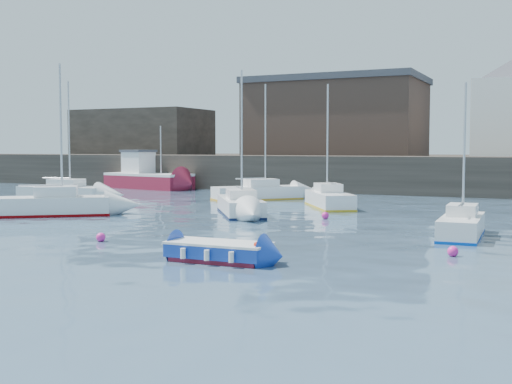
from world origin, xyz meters
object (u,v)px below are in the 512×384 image
at_px(sailboat_e, 63,192).
at_px(buoy_far, 325,219).
at_px(blue_dinghy, 219,251).
at_px(sailboat_c, 462,225).
at_px(fishing_boat, 146,176).
at_px(sailboat_b, 240,205).
at_px(buoy_mid, 453,256).
at_px(sailboat_f, 329,199).
at_px(buoy_near, 101,242).
at_px(sailboat_a, 51,205).
at_px(sailboat_h, 258,192).

bearing_deg(sailboat_e, buoy_far, -9.45).
height_order(blue_dinghy, sailboat_c, sailboat_c).
bearing_deg(sailboat_e, fishing_boat, 99.35).
relative_size(sailboat_e, buoy_far, 21.55).
relative_size(blue_dinghy, sailboat_b, 0.44).
bearing_deg(buoy_mid, sailboat_c, 94.33).
distance_m(fishing_boat, sailboat_f, 23.59).
xyz_separation_m(blue_dinghy, fishing_boat, (-23.88, 30.14, 0.72)).
bearing_deg(fishing_boat, sailboat_b, -42.96).
xyz_separation_m(blue_dinghy, buoy_near, (-6.36, 1.94, -0.36)).
relative_size(fishing_boat, buoy_mid, 23.99).
xyz_separation_m(sailboat_f, buoy_mid, (9.59, -15.19, -0.54)).
distance_m(sailboat_a, buoy_far, 14.90).
bearing_deg(sailboat_a, buoy_far, 19.07).
bearing_deg(buoy_near, sailboat_b, 87.97).
distance_m(buoy_near, buoy_mid, 13.33).
distance_m(sailboat_c, sailboat_h, 20.87).
relative_size(fishing_boat, sailboat_f, 1.17).
bearing_deg(fishing_boat, blue_dinghy, -51.61).
bearing_deg(blue_dinghy, sailboat_a, 150.39).
distance_m(sailboat_b, sailboat_c, 12.99).
relative_size(sailboat_h, buoy_mid, 21.99).
bearing_deg(buoy_far, blue_dinghy, -85.80).
relative_size(blue_dinghy, buoy_far, 8.92).
distance_m(sailboat_a, buoy_near, 10.94).
bearing_deg(sailboat_b, fishing_boat, 137.04).
xyz_separation_m(sailboat_c, sailboat_h, (-15.75, 13.69, 0.04)).
bearing_deg(sailboat_c, buoy_near, -149.81).
bearing_deg(sailboat_h, buoy_near, -81.85).
bearing_deg(sailboat_f, sailboat_a, -138.16).
distance_m(fishing_boat, buoy_far, 28.37).
relative_size(sailboat_h, buoy_near, 22.15).
height_order(sailboat_c, buoy_near, sailboat_c).
bearing_deg(sailboat_a, buoy_near, -37.27).
height_order(sailboat_b, buoy_far, sailboat_b).
relative_size(blue_dinghy, sailboat_c, 0.54).
relative_size(sailboat_e, sailboat_h, 1.02).
distance_m(buoy_mid, buoy_far, 11.96).
bearing_deg(sailboat_a, sailboat_h, 68.59).
distance_m(blue_dinghy, buoy_far, 13.46).
xyz_separation_m(fishing_boat, sailboat_f, (21.04, -10.64, -0.55)).
relative_size(blue_dinghy, fishing_boat, 0.39).
bearing_deg(sailboat_h, fishing_boat, 153.90).
xyz_separation_m(sailboat_c, buoy_far, (-7.36, 4.07, -0.49)).
xyz_separation_m(sailboat_a, sailboat_b, (9.11, 4.89, -0.07)).
height_order(fishing_boat, buoy_far, fishing_boat).
distance_m(sailboat_c, sailboat_f, 13.71).
xyz_separation_m(fishing_boat, sailboat_c, (30.25, -20.79, -0.60)).
bearing_deg(buoy_near, blue_dinghy, -16.93).
bearing_deg(buoy_mid, sailboat_h, 130.74).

